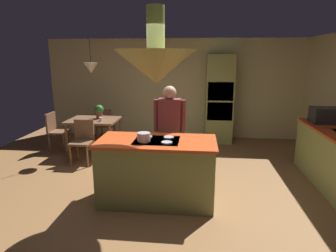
{
  "coord_description": "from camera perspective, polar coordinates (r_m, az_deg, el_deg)",
  "views": [
    {
      "loc": [
        0.57,
        -4.07,
        2.08
      ],
      "look_at": [
        0.1,
        0.4,
        1.0
      ],
      "focal_mm": 30.57,
      "sensor_mm": 36.0,
      "label": 1
    }
  ],
  "objects": [
    {
      "name": "wall_back",
      "position": [
        7.58,
        1.67,
        7.44
      ],
      "size": [
        6.8,
        0.1,
        2.55
      ],
      "primitive_type": "cube",
      "color": "beige",
      "rests_on": "ground"
    },
    {
      "name": "potted_plant_on_table",
      "position": [
        6.52,
        -13.58,
        2.97
      ],
      "size": [
        0.2,
        0.2,
        0.3
      ],
      "color": "#99382D",
      "rests_on": "dining_table"
    },
    {
      "name": "pendant_light_over_table",
      "position": [
        6.39,
        -15.11,
        11.11
      ],
      "size": [
        0.32,
        0.32,
        0.82
      ],
      "color": "beige"
    },
    {
      "name": "kitchen_island",
      "position": [
        4.23,
        -2.22,
        -8.87
      ],
      "size": [
        1.7,
        0.84,
        0.95
      ],
      "color": "#8C934C",
      "rests_on": "ground"
    },
    {
      "name": "counter_run_right",
      "position": [
        5.44,
        30.55,
        -5.58
      ],
      "size": [
        0.73,
        2.05,
        0.93
      ],
      "color": "#8C934C",
      "rests_on": "ground"
    },
    {
      "name": "chair_at_corner",
      "position": [
        6.95,
        -21.49,
        -0.55
      ],
      "size": [
        0.4,
        0.4,
        0.87
      ],
      "rotation": [
        0.0,
        0.0,
        1.57
      ],
      "color": "brown",
      "rests_on": "ground"
    },
    {
      "name": "chair_facing_island",
      "position": [
        5.96,
        -16.63,
        -2.39
      ],
      "size": [
        0.4,
        0.4,
        0.87
      ],
      "color": "brown",
      "rests_on": "ground"
    },
    {
      "name": "oven_tower",
      "position": [
        7.2,
        10.2,
        5.31
      ],
      "size": [
        0.66,
        0.62,
        2.15
      ],
      "color": "#8C934C",
      "rests_on": "ground"
    },
    {
      "name": "ground",
      "position": [
        4.61,
        -1.81,
        -13.34
      ],
      "size": [
        8.16,
        8.16,
        0.0
      ],
      "primitive_type": "plane",
      "color": "olive"
    },
    {
      "name": "cooking_pot_on_cooktop",
      "position": [
        3.96,
        -4.86,
        -2.19
      ],
      "size": [
        0.18,
        0.18,
        0.12
      ],
      "primitive_type": "cylinder",
      "color": "#B2B2B7",
      "rests_on": "kitchen_island"
    },
    {
      "name": "microwave_on_counter",
      "position": [
        5.83,
        28.83,
        1.88
      ],
      "size": [
        0.46,
        0.36,
        0.28
      ],
      "primitive_type": "cube",
      "color": "#232326",
      "rests_on": "counter_run_right"
    },
    {
      "name": "person_at_island",
      "position": [
        4.72,
        0.33,
        -0.47
      ],
      "size": [
        0.53,
        0.22,
        1.64
      ],
      "color": "tan",
      "rests_on": "ground"
    },
    {
      "name": "dining_table",
      "position": [
        6.54,
        -14.46,
        0.57
      ],
      "size": [
        1.07,
        0.93,
        0.76
      ],
      "color": "brown",
      "rests_on": "ground"
    },
    {
      "name": "chair_by_back_wall",
      "position": [
        7.2,
        -12.52,
        0.57
      ],
      "size": [
        0.4,
        0.4,
        0.87
      ],
      "rotation": [
        0.0,
        0.0,
        3.14
      ],
      "color": "brown",
      "rests_on": "ground"
    },
    {
      "name": "range_hood",
      "position": [
        3.91,
        -2.43,
        12.12
      ],
      "size": [
        1.1,
        1.1,
        1.0
      ],
      "color": "#8C934C"
    },
    {
      "name": "cup_on_table",
      "position": [
        6.22,
        -13.23,
        1.33
      ],
      "size": [
        0.07,
        0.07,
        0.09
      ],
      "primitive_type": "cylinder",
      "color": "white",
      "rests_on": "dining_table"
    }
  ]
}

